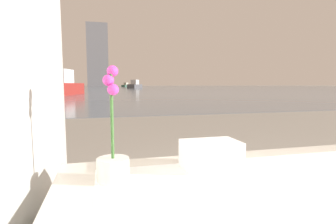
{
  "coord_description": "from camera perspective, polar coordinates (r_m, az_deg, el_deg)",
  "views": [
    {
      "loc": [
        -0.67,
        -0.18,
        0.9
      ],
      "look_at": [
        -0.04,
        2.3,
        0.63
      ],
      "focal_mm": 28.0,
      "sensor_mm": 36.0,
      "label": 1
    }
  ],
  "objects": [
    {
      "name": "skyline_tower_2",
      "position": [
        118.81,
        -15.08,
        11.8
      ],
      "size": [
        8.71,
        7.95,
        26.19
      ],
      "color": "slate",
      "rests_on": "ground_plane"
    },
    {
      "name": "harbor_boat_0",
      "position": [
        22.94,
        -22.24,
        5.26
      ],
      "size": [
        3.29,
        5.82,
        2.07
      ],
      "color": "maroon",
      "rests_on": "harbor_water"
    },
    {
      "name": "harbor_boat_1",
      "position": [
        81.12,
        -9.14,
        5.74
      ],
      "size": [
        2.98,
        3.6,
        1.32
      ],
      "color": "#335647",
      "rests_on": "harbor_water"
    },
    {
      "name": "harbor_water",
      "position": [
        62.19,
        -13.83,
        5.12
      ],
      "size": [
        180.0,
        110.0,
        0.01
      ],
      "color": "slate",
      "rests_on": "ground_plane"
    },
    {
      "name": "harbor_boat_2",
      "position": [
        55.61,
        -7.23,
        5.79
      ],
      "size": [
        3.68,
        4.93,
        1.77
      ],
      "color": "#4C4C51",
      "rests_on": "harbor_water"
    },
    {
      "name": "towel_stack",
      "position": [
        1.19,
        9.27,
        -9.08
      ],
      "size": [
        0.25,
        0.17,
        0.12
      ],
      "color": "white",
      "rests_on": "bathtub"
    },
    {
      "name": "potted_orchid",
      "position": [
        1.04,
        -11.92,
        -9.16
      ],
      "size": [
        0.12,
        0.12,
        0.44
      ],
      "color": "silver",
      "rests_on": "bathtub"
    }
  ]
}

